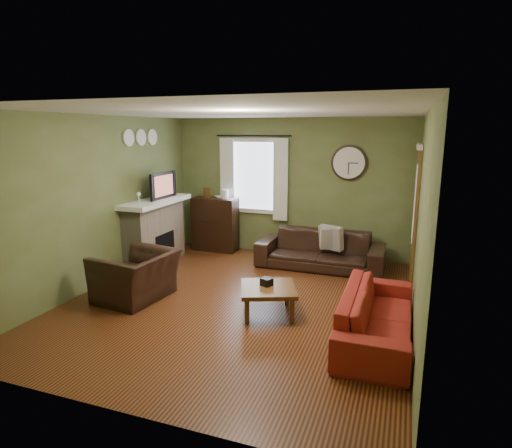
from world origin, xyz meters
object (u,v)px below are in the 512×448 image
(bookshelf, at_px, (215,224))
(sofa_red, at_px, (377,315))
(coffee_table, at_px, (268,300))
(sofa_brown, at_px, (320,250))
(armchair, at_px, (136,276))

(bookshelf, bearing_deg, sofa_red, -39.82)
(sofa_red, bearing_deg, coffee_table, 80.87)
(sofa_brown, distance_m, sofa_red, 2.65)
(bookshelf, bearing_deg, coffee_table, -52.72)
(sofa_red, relative_size, coffee_table, 2.81)
(sofa_red, distance_m, armchair, 3.33)
(sofa_red, bearing_deg, bookshelf, 50.18)
(sofa_red, height_order, armchair, armchair)
(sofa_red, bearing_deg, armchair, 88.40)
(sofa_brown, xyz_separation_m, armchair, (-2.19, -2.30, 0.02))
(sofa_red, xyz_separation_m, armchair, (-3.33, 0.09, 0.05))
(sofa_red, bearing_deg, sofa_brown, 25.49)
(bookshelf, distance_m, coffee_table, 3.25)
(armchair, distance_m, coffee_table, 1.95)
(bookshelf, xyz_separation_m, sofa_red, (3.35, -2.79, -0.24))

